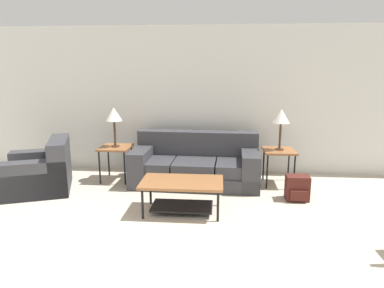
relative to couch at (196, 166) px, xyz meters
The scene contains 9 objects.
wall_back 1.23m from the couch, 78.27° to the left, with size 8.90×0.06×2.60m.
couch is the anchor object (origin of this frame).
armchair 2.43m from the couch, 166.85° to the right, with size 1.20×1.24×0.80m.
coffee_table 1.21m from the couch, 94.32° to the right, with size 1.07×0.62×0.43m.
side_table_left 1.38m from the couch, behind, with size 0.50×0.54×0.58m.
side_table_right 1.37m from the couch, ahead, with size 0.50×0.54×0.58m.
table_lamp_left 1.58m from the couch, behind, with size 0.27×0.27×0.66m.
table_lamp_right 1.58m from the couch, ahead, with size 0.27×0.27×0.66m.
backpack 1.65m from the couch, 22.89° to the right, with size 0.32×0.30×0.36m.
Camera 1 is at (0.25, -1.72, 1.87)m, focal length 32.00 mm.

